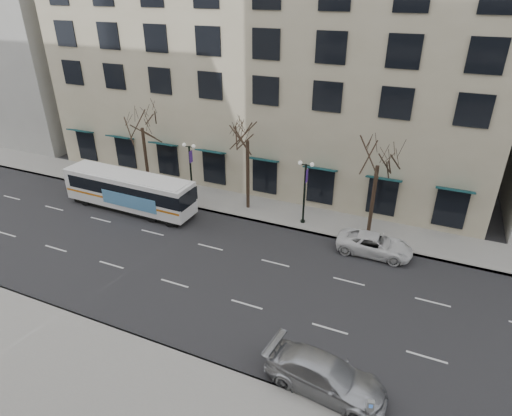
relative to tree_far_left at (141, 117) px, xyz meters
The scene contains 13 objects.
ground 14.91m from the tree_far_left, 41.35° to the right, with size 160.00×160.00×0.00m, color black.
sidewalk_far 16.40m from the tree_far_left, ahead, with size 80.00×4.00×0.15m, color gray.
building_hotel 15.52m from the tree_far_left, 56.75° to the left, with size 40.00×20.00×24.00m, color tan.
building_far_upblock 31.40m from the tree_far_left, 156.46° to the left, with size 28.00×20.00×28.00m, color #999993.
tree_far_left is the anchor object (origin of this frame).
tree_far_mid 10.00m from the tree_far_left, ahead, with size 3.60×3.60×8.55m.
tree_far_right 20.00m from the tree_far_left, ahead, with size 3.60×3.60×8.06m.
lamp_post_left 6.29m from the tree_far_left, ahead, with size 1.22×0.45×5.21m.
lamp_post_right 15.48m from the tree_far_left, ahead, with size 1.22×0.45×5.21m.
city_bus 6.48m from the tree_far_left, 73.64° to the right, with size 11.60×2.77×3.13m.
silver_car 26.29m from the tree_far_left, 35.83° to the right, with size 2.32×5.70×1.65m, color #A7A9AF.
white_pickup 21.84m from the tree_far_left, ahead, with size 2.37×5.15×1.43m, color white.
pay_station 28.58m from the tree_far_left, 35.05° to the right, with size 0.33×0.25×1.35m.
Camera 1 is at (13.39, -20.06, 16.62)m, focal length 30.00 mm.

